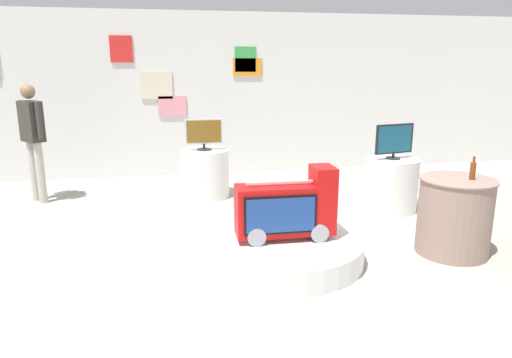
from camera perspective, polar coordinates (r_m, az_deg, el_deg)
ground_plane at (r=4.85m, az=2.67°, el=-10.34°), size 30.00×30.00×0.00m
back_wall_display at (r=8.58m, az=-3.98°, el=10.31°), size 12.46×0.13×2.89m
main_display_pedestal at (r=4.88m, az=3.51°, el=-8.63°), size 1.63×1.63×0.25m
novelty_firetruck_tv at (r=4.73m, az=3.84°, el=-3.83°), size 1.01×0.39×0.75m
display_pedestal_left_rear at (r=6.71m, az=16.29°, el=-0.66°), size 0.72×0.72×0.73m
tv_on_left_rear at (r=6.58m, az=16.67°, el=4.60°), size 0.59×0.19×0.48m
display_pedestal_center_rear at (r=7.14m, az=-6.31°, el=0.69°), size 0.74×0.74×0.73m
tv_on_center_rear at (r=7.02m, az=-6.45°, el=5.63°), size 0.56×0.22×0.47m
side_table_round at (r=5.39m, az=23.23°, el=-4.16°), size 0.78×0.78×0.83m
bottle_on_side_table at (r=5.29m, az=25.13°, el=0.98°), size 0.06×0.06×0.24m
shopper_browsing_near_truck at (r=7.44m, az=-25.78°, el=4.98°), size 0.40×0.45×1.72m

